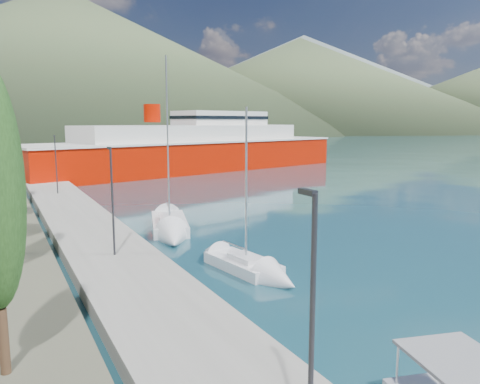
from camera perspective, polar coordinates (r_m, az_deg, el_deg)
ground at (r=134.84m, az=-21.56°, el=4.46°), size 1400.00×1400.00×0.00m
quay at (r=40.94m, az=-19.36°, el=-2.95°), size 5.00×88.00×0.80m
hills_far at (r=654.48m, az=-14.54°, el=14.36°), size 1480.00×900.00×180.00m
hills_near at (r=404.46m, az=-11.82°, el=14.19°), size 1010.00×520.00×115.00m
lamp_posts at (r=29.22m, az=-16.37°, el=0.06°), size 0.15×44.78×6.06m
sailboat_near at (r=25.32m, az=2.58°, el=-9.76°), size 3.00×7.05×9.81m
sailboat_mid at (r=34.49m, az=-8.40°, el=-4.76°), size 5.17×10.06×14.01m
ferry at (r=80.10m, az=-5.51°, el=5.14°), size 59.31×26.46×11.54m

